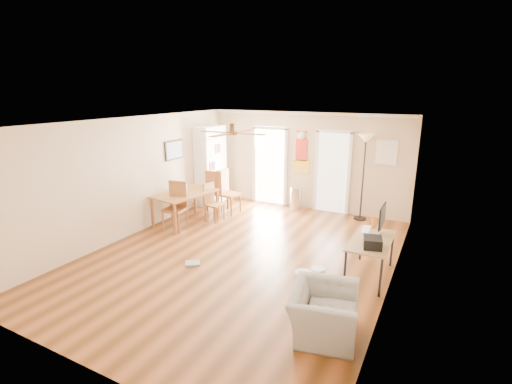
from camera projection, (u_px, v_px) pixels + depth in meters
The scene contains 30 objects.
floor at pixel (242, 255), 7.29m from camera, with size 7.00×7.00×0.00m, color brown.
ceiling at pixel (241, 122), 6.60m from camera, with size 5.50×7.00×0.00m, color silver, non-canonical shape.
wall_back at pixel (306, 161), 9.94m from camera, with size 5.50×0.04×2.60m, color beige, non-canonical shape.
wall_front at pixel (79, 269), 3.95m from camera, with size 5.50×0.04×2.60m, color beige, non-canonical shape.
wall_left at pixel (133, 177), 8.17m from camera, with size 0.04×7.00×2.60m, color beige, non-canonical shape.
wall_right at pixel (396, 214), 5.72m from camera, with size 0.04×7.00×2.60m, color beige, non-canonical shape.
crown_molding at pixel (241, 124), 6.61m from camera, with size 5.50×7.00×0.08m, color white, non-canonical shape.
kitchen_doorway at pixel (270, 167), 10.46m from camera, with size 0.90×0.10×2.10m, color white, non-canonical shape.
bathroom_doorway at pixel (332, 173), 9.66m from camera, with size 0.80×0.10×2.10m, color white, non-canonical shape.
wall_decal at pixel (301, 152), 9.91m from camera, with size 0.46×0.03×1.10m, color red.
ac_grille at pixel (387, 152), 8.90m from camera, with size 0.50×0.04×0.60m, color white.
framed_poster at pixel (174, 150), 9.25m from camera, with size 0.04×0.66×0.48m, color black.
ceiling_fan at pixel (232, 133), 6.39m from camera, with size 1.24×1.24×0.20m, color #593819, non-canonical shape.
bookshelf at pixel (211, 166), 10.40m from camera, with size 0.44×0.99×2.19m, color white, non-canonical shape.
dining_table at pixel (186, 208), 9.02m from camera, with size 0.91×1.51×0.76m, color brown, non-canonical shape.
dining_chair_right_a at pixel (229, 192), 9.70m from camera, with size 0.47×0.47×1.13m, color #A86536, non-canonical shape.
dining_chair_right_b at pixel (214, 203), 9.12m from camera, with size 0.38×0.38×0.93m, color #AC7437, non-canonical shape.
dining_chair_near at pixel (174, 207), 8.50m from camera, with size 0.46×0.46×1.11m, color #A36634, non-canonical shape.
dining_chair_far at pixel (217, 190), 9.89m from camera, with size 0.46×0.46×1.11m, color #9A5931, non-canonical shape.
trash_can at pixel (296, 199), 10.00m from camera, with size 0.29×0.29×0.63m, color #BBBABD.
torchiere_lamp at pixel (363, 178), 9.07m from camera, with size 0.40×0.40×2.14m, color black, non-canonical shape.
computer_desk at pixel (370, 258), 6.39m from camera, with size 0.64×1.28×0.68m, color #A48659, non-canonical shape.
imac at pixel (382, 220), 6.50m from camera, with size 0.08×0.56×0.52m, color black, non-canonical shape.
keyboard at pixel (366, 229), 6.74m from camera, with size 0.14×0.42×0.02m, color white.
printer at pixel (373, 242), 5.97m from camera, with size 0.28×0.33×0.17m, color black.
orange_bottle at pixel (374, 222), 6.82m from camera, with size 0.08×0.08×0.23m, color orange.
wastebasket_a at pixel (318, 276), 6.21m from camera, with size 0.24×0.24×0.27m, color white.
wastebasket_b at pixel (303, 281), 5.97m from camera, with size 0.29×0.29×0.33m, color silver.
floor_cloth at pixel (193, 263), 6.91m from camera, with size 0.27×0.21×0.04m, color gray.
armchair at pixel (324, 312), 4.88m from camera, with size 0.98×0.85×0.63m, color gray.
Camera 1 is at (3.33, -5.81, 3.14)m, focal length 25.98 mm.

